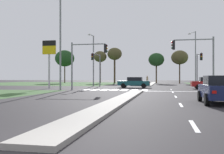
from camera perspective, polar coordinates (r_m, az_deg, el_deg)
The scene contains 35 objects.
ground_plane at distance 34.75m, azimuth 6.93°, elevation -2.49°, with size 200.00×200.00×0.00m, color #282628.
grass_verge_far_left at distance 65.48m, azimuth -14.18°, elevation -1.37°, with size 35.00×35.00×0.01m, color #385B2D.
median_island_near at distance 15.90m, azimuth 1.75°, elevation -5.07°, with size 1.20×22.00×0.14m, color gray.
median_island_far at distance 59.69m, azimuth 8.74°, elevation -1.43°, with size 1.20×36.00×0.14m, color #ADA89E.
lane_dash_near at distance 8.24m, azimuth 17.53°, elevation -10.17°, with size 0.14×2.00×0.01m, color silver.
lane_dash_second at distance 14.16m, azimuth 14.86°, elevation -5.94°, with size 0.14×2.00×0.01m, color silver.
lane_dash_third at distance 20.13m, azimuth 13.78°, elevation -4.21°, with size 0.14×2.00×0.01m, color silver.
lane_dash_fourth at distance 26.12m, azimuth 13.20°, elevation -3.27°, with size 0.14×2.00×0.01m, color silver.
lane_dash_fifth at distance 32.11m, azimuth 12.83°, elevation -2.68°, with size 0.14×2.00×0.01m, color silver.
stop_bar_near at distance 27.68m, azimuth 13.71°, elevation -3.09°, with size 6.40×0.50×0.01m, color silver.
crosswalk_bar_near at distance 30.80m, azimuth -5.79°, elevation -2.79°, with size 0.70×2.80×0.01m, color silver.
crosswalk_bar_second at distance 30.49m, azimuth -3.72°, elevation -2.82°, with size 0.70×2.80×0.01m, color silver.
crosswalk_bar_third at distance 30.21m, azimuth -1.61°, elevation -2.84°, with size 0.70×2.80×0.01m, color silver.
crosswalk_bar_fourth at distance 29.98m, azimuth 0.54°, elevation -2.86°, with size 0.70×2.80×0.01m, color silver.
crosswalk_bar_fifth at distance 29.78m, azimuth 2.72°, elevation -2.88°, with size 0.70×2.80×0.01m, color silver.
crosswalk_bar_sixth at distance 29.64m, azimuth 4.92°, elevation -2.90°, with size 0.70×2.80×0.01m, color silver.
crosswalk_bar_seventh at distance 29.53m, azimuth 7.14°, elevation -2.91°, with size 0.70×2.80×0.01m, color silver.
car_red_near at distance 34.81m, azimuth 20.53°, elevation -1.22°, with size 4.47×2.09×1.49m.
car_teal_second at distance 37.00m, azimuth 4.87°, elevation -1.16°, with size 4.50×1.98×1.50m.
car_silver_third at distance 47.81m, azimuth 5.37°, elevation -0.93°, with size 2.03×4.30×1.48m.
car_navy_fourth at distance 15.51m, azimuth 22.68°, elevation -2.52°, with size 2.05×4.16×1.55m.
traffic_signal_near_right at distance 28.34m, azimuth 18.28°, elevation 4.77°, with size 4.30×0.32×5.63m.
traffic_signal_far_right at distance 39.76m, azimuth 18.46°, elevation 2.85°, with size 0.32×4.79×5.03m.
traffic_signal_far_left at distance 40.76m, azimuth -3.28°, elevation 2.99°, with size 0.32×4.87×5.26m.
traffic_signal_near_left at distance 29.42m, azimuth -5.96°, elevation 4.33°, with size 4.24×0.32×5.43m.
street_lamp_second at distance 30.15m, azimuth -11.56°, elevation 8.03°, with size 2.00×1.22×10.34m.
street_lamp_third at distance 43.11m, azimuth -4.18°, elevation 4.30°, with size 0.56×2.40×8.43m.
street_lamp_fourth at distance 54.44m, azimuth 17.72°, elevation 4.56°, with size 1.38×2.07×10.63m.
pedestrian_at_median at distance 46.65m, azimuth 7.74°, elevation -0.50°, with size 0.34×0.34×1.64m.
fuel_price_totem at distance 35.14m, azimuth -13.61°, elevation 5.05°, with size 1.80×0.24×6.29m.
treeline_near at distance 71.25m, azimuth -10.32°, elevation 4.03°, with size 5.17×5.17×8.81m.
treeline_second at distance 68.44m, azimuth -2.63°, elevation 4.40°, with size 3.42×3.42×8.39m.
treeline_third at distance 68.38m, azimuth 0.58°, elevation 5.00°, with size 3.79×3.79×9.27m.
treeline_fourth at distance 65.37m, azimuth 9.69°, elevation 3.75°, with size 3.86×3.86×7.53m.
treeline_fifth at distance 64.56m, azimuth 14.60°, elevation 4.15°, with size 3.99×3.99×7.97m.
Camera 1 is at (2.61, -4.62, 1.44)m, focal length 41.72 mm.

